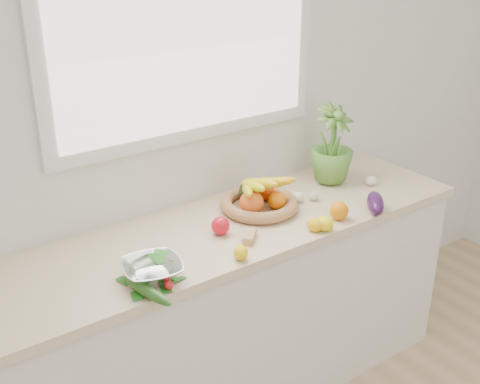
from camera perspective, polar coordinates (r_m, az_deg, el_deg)
back_wall at (r=2.62m, az=-5.01°, el=8.09°), size 4.50×0.02×2.70m
counter_cabinet at (r=2.80m, az=-1.10°, el=-11.77°), size 2.20×0.58×0.86m
countertop at (r=2.56m, az=-1.17°, el=-3.59°), size 2.24×0.62×0.04m
window_frame at (r=2.52m, az=-5.16°, el=16.77°), size 1.30×0.03×1.10m
window_pane at (r=2.51m, az=-4.92°, el=16.73°), size 1.18×0.01×0.98m
orange_loose at (r=2.62m, az=9.37°, el=-1.76°), size 0.10×0.10×0.08m
lemon_a at (r=2.52m, az=8.04°, el=-2.98°), size 0.08×0.09×0.06m
lemon_b at (r=2.29m, az=0.07°, el=-5.74°), size 0.09×0.09×0.06m
lemon_c at (r=2.51m, az=7.08°, el=-3.10°), size 0.07×0.08×0.06m
apple at (r=2.46m, az=-1.86°, el=-3.23°), size 0.08×0.08×0.08m
ginger at (r=2.43m, az=0.90°, el=-4.25°), size 0.10×0.10×0.03m
garlic_a at (r=2.79m, az=6.99°, el=-0.40°), size 0.06×0.06×0.04m
garlic_b at (r=2.76m, az=5.46°, el=-0.47°), size 0.06×0.06×0.05m
garlic_c at (r=3.00m, az=12.33°, el=1.07°), size 0.06×0.06×0.05m
eggplant at (r=2.72m, az=12.71°, el=-1.02°), size 0.18×0.20×0.08m
cucumber at (r=2.10m, az=-8.74°, el=-9.30°), size 0.09×0.24×0.04m
radish at (r=2.14m, az=-6.79°, el=-8.75°), size 0.03×0.03×0.03m
potted_herb at (r=2.93m, az=8.75°, el=4.60°), size 0.24×0.24×0.38m
fruit_basket at (r=2.66m, az=1.80°, el=-0.70°), size 0.39×0.39×0.18m
colander_with_spinach at (r=2.17m, az=-8.35°, el=-6.94°), size 0.26×0.26×0.12m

